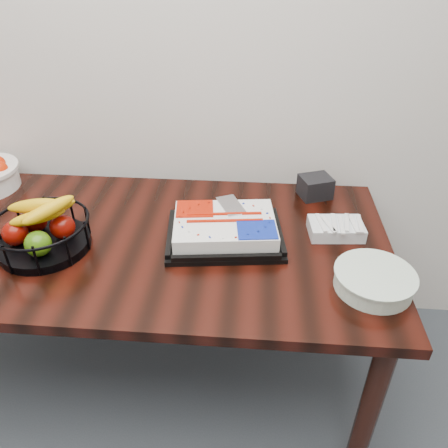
# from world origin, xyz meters

# --- Properties ---
(table) EXTENTS (1.80, 0.90, 0.75)m
(table) POSITION_xyz_m (0.00, 2.00, 0.66)
(table) COLOR black
(table) RESTS_ON ground
(cake_tray) EXTENTS (0.44, 0.37, 0.09)m
(cake_tray) POSITION_xyz_m (0.31, 2.02, 0.79)
(cake_tray) COLOR black
(cake_tray) RESTS_ON table
(fruit_basket) EXTENTS (0.33, 0.33, 0.18)m
(fruit_basket) POSITION_xyz_m (-0.31, 1.91, 0.82)
(fruit_basket) COLOR black
(fruit_basket) RESTS_ON table
(plate_stack) EXTENTS (0.25, 0.25, 0.06)m
(plate_stack) POSITION_xyz_m (0.79, 1.79, 0.78)
(plate_stack) COLOR white
(plate_stack) RESTS_ON table
(fork_bag) EXTENTS (0.20, 0.14, 0.06)m
(fork_bag) POSITION_xyz_m (0.71, 2.07, 0.78)
(fork_bag) COLOR silver
(fork_bag) RESTS_ON table
(napkin_box) EXTENTS (0.15, 0.14, 0.09)m
(napkin_box) POSITION_xyz_m (0.66, 2.35, 0.79)
(napkin_box) COLOR black
(napkin_box) RESTS_ON table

